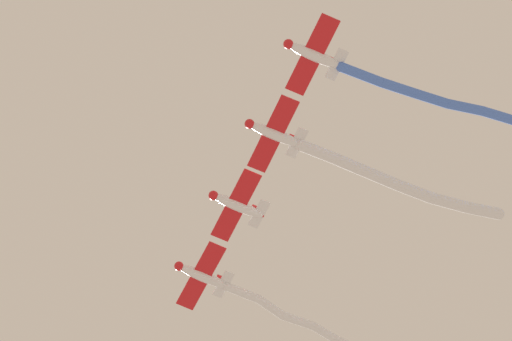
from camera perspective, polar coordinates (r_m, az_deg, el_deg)
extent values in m
ellipsoid|color=white|center=(94.45, -2.63, -5.19)|extent=(2.60, 4.41, 0.90)
sphere|color=red|center=(94.08, -3.79, -4.70)|extent=(1.01, 1.01, 0.77)
ellipsoid|color=#1E2D4C|center=(94.64, -2.92, -4.96)|extent=(1.00, 1.25, 0.48)
cube|color=red|center=(94.32, -2.71, -5.19)|extent=(6.49, 3.96, 0.12)
cube|color=white|center=(94.88, -1.61, -5.59)|extent=(2.64, 1.78, 0.10)
cube|color=red|center=(95.27, -1.65, -5.43)|extent=(0.51, 0.97, 1.25)
cylinder|color=white|center=(95.23, -0.63, -6.02)|extent=(1.92, 2.92, 0.97)
cylinder|color=white|center=(96.05, 0.74, -6.73)|extent=(2.09, 2.50, 0.77)
cylinder|color=white|center=(96.91, 2.08, -7.37)|extent=(1.82, 2.81, 1.07)
cylinder|color=white|center=(97.93, 3.42, -7.96)|extent=(2.15, 2.57, 0.97)
sphere|color=white|center=(94.84, -1.41, -5.72)|extent=(0.72, 0.72, 0.72)
sphere|color=white|center=(95.63, 0.14, -6.32)|extent=(0.72, 0.72, 0.72)
sphere|color=white|center=(96.47, 1.34, -7.13)|extent=(0.72, 0.72, 0.72)
sphere|color=white|center=(97.37, 2.81, -7.61)|extent=(0.72, 0.72, 0.72)
sphere|color=white|center=(98.51, 4.02, -8.30)|extent=(0.72, 0.72, 0.72)
ellipsoid|color=white|center=(91.58, -0.90, -1.73)|extent=(2.53, 4.43, 0.90)
sphere|color=red|center=(91.22, -2.10, -1.23)|extent=(1.00, 1.00, 0.77)
ellipsoid|color=#1E2D4C|center=(91.78, -1.21, -1.50)|extent=(0.98, 1.25, 0.48)
cube|color=red|center=(91.44, -0.99, -1.73)|extent=(6.52, 3.86, 0.12)
cube|color=white|center=(92.00, 0.15, -2.14)|extent=(2.64, 1.74, 0.10)
cube|color=red|center=(92.40, 0.10, -1.98)|extent=(0.50, 0.97, 1.25)
ellipsoid|color=white|center=(88.60, 0.93, 1.79)|extent=(2.46, 4.45, 0.90)
sphere|color=red|center=(88.25, -0.32, 2.30)|extent=(1.00, 1.00, 0.77)
ellipsoid|color=#1E2D4C|center=(88.81, 0.60, 2.01)|extent=(0.96, 1.25, 0.48)
cube|color=red|center=(88.46, 0.84, 1.79)|extent=(6.54, 3.75, 0.12)
cube|color=white|center=(89.02, 2.02, 1.36)|extent=(2.65, 1.70, 0.10)
cube|color=red|center=(89.44, 1.96, 1.51)|extent=(0.48, 0.98, 1.25)
cylinder|color=white|center=(89.24, 2.98, 0.95)|extent=(1.77, 2.74, 0.93)
cylinder|color=white|center=(89.64, 4.53, 0.31)|extent=(2.03, 2.85, 1.58)
cylinder|color=white|center=(89.92, 6.12, -0.36)|extent=(2.05, 2.91, 1.67)
cylinder|color=white|center=(90.24, 7.73, -1.01)|extent=(1.98, 2.88, 1.68)
cylinder|color=white|center=(90.75, 9.40, -1.55)|extent=(1.73, 3.05, 1.25)
cylinder|color=white|center=(91.25, 11.03, -1.94)|extent=(1.54, 2.63, 1.65)
sphere|color=white|center=(88.98, 2.23, 1.24)|extent=(0.92, 0.92, 0.92)
sphere|color=white|center=(89.52, 3.73, 0.65)|extent=(0.92, 0.92, 0.92)
sphere|color=white|center=(89.79, 5.32, -0.02)|extent=(0.92, 0.92, 0.92)
sphere|color=white|center=(90.08, 6.93, -0.70)|extent=(0.92, 0.92, 0.92)
sphere|color=white|center=(90.42, 8.53, -1.32)|extent=(0.92, 0.92, 0.92)
sphere|color=white|center=(91.10, 10.26, -1.79)|extent=(0.92, 0.92, 0.92)
sphere|color=white|center=(91.41, 11.79, -2.09)|extent=(0.92, 0.92, 0.92)
ellipsoid|color=white|center=(86.63, 2.87, 5.66)|extent=(2.47, 4.44, 0.90)
sphere|color=red|center=(86.27, 1.60, 6.20)|extent=(1.00, 1.00, 0.77)
ellipsoid|color=#1E2D4C|center=(86.85, 2.53, 5.88)|extent=(0.97, 1.25, 0.48)
cube|color=red|center=(86.49, 2.78, 5.67)|extent=(6.53, 3.77, 0.12)
cube|color=white|center=(87.07, 3.97, 5.20)|extent=(2.65, 1.71, 0.10)
cube|color=red|center=(87.50, 3.90, 5.33)|extent=(0.48, 0.98, 1.25)
cylinder|color=#4C75DB|center=(87.33, 5.18, 4.69)|extent=(1.83, 3.35, 0.86)
cylinder|color=#4C75DB|center=(88.21, 6.95, 4.04)|extent=(1.89, 2.86, 1.45)
cylinder|color=#4C75DB|center=(89.03, 8.54, 3.51)|extent=(1.58, 2.81, 1.06)
cylinder|color=#4C75DB|center=(89.71, 10.20, 3.06)|extent=(1.39, 2.92, 0.98)
cylinder|color=#4C75DB|center=(90.82, 11.82, 2.63)|extent=(1.90, 3.01, 1.52)
sphere|color=#4C75DB|center=(87.02, 4.19, 5.08)|extent=(0.76, 0.76, 0.76)
sphere|color=#4C75DB|center=(87.67, 6.16, 4.31)|extent=(0.76, 0.76, 0.76)
sphere|color=#4C75DB|center=(88.77, 7.73, 3.78)|extent=(0.76, 0.76, 0.76)
sphere|color=#4C75DB|center=(89.31, 9.35, 3.25)|extent=(0.76, 0.76, 0.76)
sphere|color=#4C75DB|center=(90.13, 11.04, 2.87)|extent=(0.76, 0.76, 0.76)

